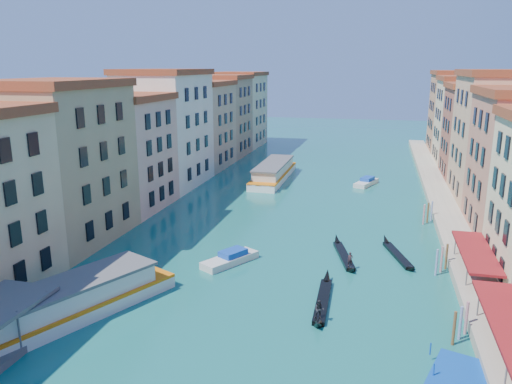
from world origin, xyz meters
TOP-DOWN VIEW (x-y plane):
  - left_bank_palazzos at (-26.00, 64.68)m, footprint 12.80×128.40m
  - right_bank_palazzos at (30.00, 65.00)m, footprint 12.80×128.40m
  - quay at (22.00, 65.00)m, footprint 4.00×140.00m
  - mooring_poles_right at (19.10, 28.80)m, footprint 1.44×54.24m
  - vaporetto_near at (-14.00, 20.70)m, footprint 13.83×22.12m
  - vaporetto_far at (-7.81, 80.00)m, footprint 5.15×22.34m
  - gondola_fore at (8.68, 41.77)m, footprint 3.67×10.85m
  - gondola_right at (7.67, 29.47)m, footprint 1.33×11.71m
  - gondola_far at (14.67, 43.67)m, footprint 3.99×10.29m
  - motorboat_mid at (-3.51, 36.95)m, footprint 5.46×7.17m
  - motorboat_far at (9.97, 79.50)m, footprint 4.47×7.23m
  - blue_dock at (18.50, 19.56)m, footprint 6.18×7.57m

SIDE VIEW (x-z plane):
  - blue_dock at x=18.50m, z-range 0.00..0.54m
  - gondola_far at x=14.67m, z-range -0.44..1.06m
  - gondola_fore at x=8.68m, z-range -0.73..1.47m
  - gondola_right at x=7.67m, z-range -0.72..1.61m
  - quay at x=22.00m, z-range 0.00..1.00m
  - motorboat_far at x=9.97m, z-range -0.16..1.27m
  - motorboat_mid at x=-3.51m, z-range -0.16..1.29m
  - mooring_poles_right at x=19.10m, z-range -0.30..2.90m
  - vaporetto_near at x=-14.00m, z-range -0.16..3.12m
  - vaporetto_far at x=-7.81m, z-range -0.17..3.16m
  - left_bank_palazzos at x=-26.00m, z-range -0.79..20.21m
  - right_bank_palazzos at x=30.00m, z-range -0.75..20.25m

